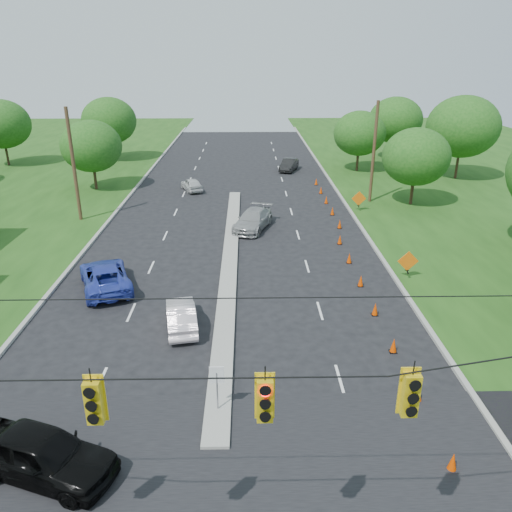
{
  "coord_description": "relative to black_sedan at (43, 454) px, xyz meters",
  "views": [
    {
      "loc": [
        1.16,
        -9.39,
        12.65
      ],
      "look_at": [
        1.62,
        14.92,
        2.8
      ],
      "focal_mm": 35.0,
      "sensor_mm": 36.0,
      "label": 1
    }
  ],
  "objects": [
    {
      "name": "silver_car_far",
      "position": [
        7.03,
        24.4,
        -0.09
      ],
      "size": [
        3.64,
        5.54,
        1.49
      ],
      "primitive_type": "imported",
      "rotation": [
        0.0,
        0.0,
        -0.33
      ],
      "color": "#969696",
      "rests_on": "ground"
    },
    {
      "name": "cone_7",
      "position": [
        13.81,
        24.41,
        -0.49
      ],
      "size": [
        0.32,
        0.32,
        0.7
      ],
      "primitive_type": "cone",
      "color": "#D93C00",
      "rests_on": "ground"
    },
    {
      "name": "work_sign_1",
      "position": [
        16.21,
        14.91,
        0.25
      ],
      "size": [
        1.27,
        0.58,
        1.37
      ],
      "color": "black",
      "rests_on": "ground"
    },
    {
      "name": "cone_6",
      "position": [
        13.21,
        20.91,
        -0.49
      ],
      "size": [
        0.32,
        0.32,
        0.7
      ],
      "primitive_type": "cone",
      "color": "#D93C00",
      "rests_on": "ground"
    },
    {
      "name": "utility_pole_far_left",
      "position": [
        -7.09,
        26.91,
        3.66
      ],
      "size": [
        0.28,
        0.28,
        9.0
      ],
      "primitive_type": "cylinder",
      "color": "#422D1C",
      "rests_on": "ground"
    },
    {
      "name": "signal_span",
      "position": [
        5.36,
        -4.09,
        4.13
      ],
      "size": [
        25.6,
        0.32,
        9.0
      ],
      "color": "#422D1C",
      "rests_on": "ground"
    },
    {
      "name": "blue_pickup",
      "position": [
        -1.66,
        13.93,
        -0.07
      ],
      "size": [
        4.35,
        6.05,
        1.53
      ],
      "primitive_type": "imported",
      "rotation": [
        0.0,
        0.0,
        3.51
      ],
      "color": "#2F41B1",
      "rests_on": "ground"
    },
    {
      "name": "curb_right",
      "position": [
        15.51,
        26.91,
        -0.84
      ],
      "size": [
        0.25,
        110.0,
        0.16
      ],
      "primitive_type": "cube",
      "color": "gray",
      "rests_on": "ground"
    },
    {
      "name": "cone_0",
      "position": [
        13.21,
        -0.09,
        -0.49
      ],
      "size": [
        0.32,
        0.32,
        0.7
      ],
      "primitive_type": "cone",
      "color": "#D93C00",
      "rests_on": "ground"
    },
    {
      "name": "work_sign_2",
      "position": [
        16.21,
        28.91,
        0.25
      ],
      "size": [
        1.27,
        0.58,
        1.37
      ],
      "color": "black",
      "rests_on": "ground"
    },
    {
      "name": "cone_8",
      "position": [
        13.81,
        27.91,
        -0.49
      ],
      "size": [
        0.32,
        0.32,
        0.7
      ],
      "primitive_type": "cone",
      "color": "#D93C00",
      "rests_on": "ground"
    },
    {
      "name": "tree_4",
      "position": [
        -22.59,
        48.91,
        4.12
      ],
      "size": [
        6.72,
        6.72,
        7.84
      ],
      "color": "black",
      "rests_on": "ground"
    },
    {
      "name": "cone_3",
      "position": [
        13.21,
        10.41,
        -0.49
      ],
      "size": [
        0.32,
        0.32,
        0.7
      ],
      "primitive_type": "cone",
      "color": "#D93C00",
      "rests_on": "ground"
    },
    {
      "name": "cone_5",
      "position": [
        13.21,
        17.41,
        -0.49
      ],
      "size": [
        0.32,
        0.32,
        0.7
      ],
      "primitive_type": "cone",
      "color": "#D93C00",
      "rests_on": "ground"
    },
    {
      "name": "utility_pole_far_right",
      "position": [
        17.91,
        31.91,
        3.66
      ],
      "size": [
        0.28,
        0.28,
        9.0
      ],
      "primitive_type": "cylinder",
      "color": "#422D1C",
      "rests_on": "ground"
    },
    {
      "name": "cone_1",
      "position": [
        13.21,
        3.41,
        -0.49
      ],
      "size": [
        0.32,
        0.32,
        0.7
      ],
      "primitive_type": "cone",
      "color": "#D93C00",
      "rests_on": "ground"
    },
    {
      "name": "cone_9",
      "position": [
        13.81,
        31.41,
        -0.49
      ],
      "size": [
        0.32,
        0.32,
        0.7
      ],
      "primitive_type": "cone",
      "color": "#D93C00",
      "rests_on": "ground"
    },
    {
      "name": "tree_10",
      "position": [
        29.41,
        40.91,
        4.74
      ],
      "size": [
        7.56,
        7.56,
        8.82
      ],
      "color": "black",
      "rests_on": "ground"
    },
    {
      "name": "cone_11",
      "position": [
        13.81,
        38.41,
        -0.49
      ],
      "size": [
        0.32,
        0.32,
        0.7
      ],
      "primitive_type": "cone",
      "color": "#D93C00",
      "rests_on": "ground"
    },
    {
      "name": "silver_car_oncoming",
      "position": [
        1.08,
        36.27,
        -0.2
      ],
      "size": [
        2.78,
        4.01,
        1.27
      ],
      "primitive_type": "imported",
      "rotation": [
        0.0,
        0.0,
        3.52
      ],
      "color": "silver",
      "rests_on": "ground"
    },
    {
      "name": "tree_11",
      "position": [
        25.41,
        51.91,
        4.12
      ],
      "size": [
        6.72,
        6.72,
        7.84
      ],
      "color": "black",
      "rests_on": "ground"
    },
    {
      "name": "tree_12",
      "position": [
        19.41,
        44.91,
        3.5
      ],
      "size": [
        5.88,
        5.88,
        6.86
      ],
      "color": "black",
      "rests_on": "ground"
    },
    {
      "name": "cone_2",
      "position": [
        13.21,
        6.91,
        -0.49
      ],
      "size": [
        0.32,
        0.32,
        0.7
      ],
      "primitive_type": "cone",
      "color": "#D93C00",
      "rests_on": "ground"
    },
    {
      "name": "tree_5",
      "position": [
        -8.59,
        36.91,
        3.5
      ],
      "size": [
        5.88,
        5.88,
        6.86
      ],
      "color": "black",
      "rests_on": "ground"
    },
    {
      "name": "tree_9",
      "position": [
        21.41,
        30.91,
        3.5
      ],
      "size": [
        5.88,
        5.88,
        6.86
      ],
      "color": "black",
      "rests_on": "ground"
    },
    {
      "name": "median",
      "position": [
        5.41,
        17.91,
        -0.84
      ],
      "size": [
        1.0,
        34.0,
        0.18
      ],
      "primitive_type": "cube",
      "color": "gray",
      "rests_on": "ground"
    },
    {
      "name": "dark_car_receding",
      "position": [
        11.51,
        45.35,
        -0.15
      ],
      "size": [
        2.69,
        4.43,
        1.38
      ],
      "primitive_type": "imported",
      "rotation": [
        0.0,
        0.0,
        -0.32
      ],
      "color": "black",
      "rests_on": "ground"
    },
    {
      "name": "curb_left",
      "position": [
        -4.69,
        26.91,
        -0.84
      ],
      "size": [
        0.25,
        110.0,
        0.16
      ],
      "primitive_type": "cube",
      "color": "gray",
      "rests_on": "ground"
    },
    {
      "name": "white_sedan",
      "position": [
        3.27,
        9.35,
        -0.18
      ],
      "size": [
        2.08,
        4.17,
        1.31
      ],
      "primitive_type": "imported",
      "rotation": [
        0.0,
        0.0,
        3.32
      ],
      "color": "white",
      "rests_on": "ground"
    },
    {
      "name": "black_sedan",
      "position": [
        0.0,
        0.0,
        0.0
      ],
      "size": [
        5.3,
        3.53,
        1.68
      ],
      "primitive_type": "imported",
      "rotation": [
        0.0,
        0.0,
        1.22
      ],
      "color": "black",
      "rests_on": "ground"
    },
    {
      "name": "median_sign",
      "position": [
        5.41,
        2.91,
        0.62
      ],
      "size": [
        0.55,
        0.06,
        2.05
      ],
      "color": "gray",
      "rests_on": "ground"
    },
    {
      "name": "tree_6",
      "position": [
        -10.59,
        51.91,
        4.12
      ],
      "size": [
        6.72,
        6.72,
        7.84
      ],
      "color": "black",
      "rests_on": "ground"
    },
    {
      "name": "cone_4",
      "position": [
        13.21,
        13.91,
        -0.49
      ],
      "size": [
        0.32,
        0.32,
        0.7
      ],
      "primitive_type": "cone",
      "color": "#D93C00",
      "rests_on": "ground"
    },
    {
      "name": "cone_10",
      "position": [
        13.81,
        34.91,
        -0.49
      ],
      "size": [
        0.32,
        0.32,
        0.7
      ],
      "primitive_type": "cone",
      "color": "#D93C00",
      "rests_on": "ground"
    }
  ]
}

